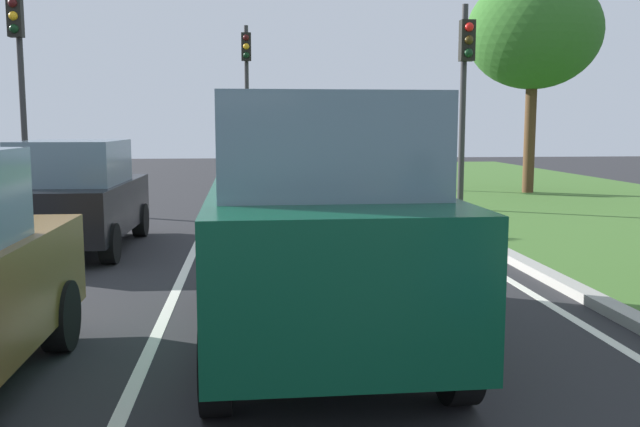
% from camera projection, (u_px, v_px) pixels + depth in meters
% --- Properties ---
extents(ground_plane, '(60.00, 60.00, 0.00)m').
position_uv_depth(ground_plane, '(238.00, 248.00, 11.47)').
color(ground_plane, '#262628').
extents(lane_line_center, '(0.12, 32.00, 0.01)m').
position_uv_depth(lane_line_center, '(195.00, 248.00, 11.40)').
color(lane_line_center, silver).
rests_on(lane_line_center, ground).
extents(lane_line_right_edge, '(0.12, 32.00, 0.01)m').
position_uv_depth(lane_line_right_edge, '(450.00, 244.00, 11.83)').
color(lane_line_right_edge, silver).
rests_on(lane_line_right_edge, ground).
extents(curb_right, '(0.24, 48.00, 0.12)m').
position_uv_depth(curb_right, '(478.00, 240.00, 11.87)').
color(curb_right, '#9E9B93').
rests_on(curb_right, ground).
extents(car_suv_ahead, '(2.02, 4.52, 2.28)m').
position_uv_depth(car_suv_ahead, '(316.00, 220.00, 6.35)').
color(car_suv_ahead, '#0C472D').
rests_on(car_suv_ahead, ground).
extents(car_hatchback_far, '(1.79, 3.73, 1.78)m').
position_uv_depth(car_hatchback_far, '(77.00, 196.00, 11.18)').
color(car_hatchback_far, black).
rests_on(car_hatchback_far, ground).
extents(traffic_light_near_right, '(0.32, 0.50, 4.71)m').
position_uv_depth(traffic_light_near_right, '(465.00, 75.00, 15.65)').
color(traffic_light_near_right, '#2D2D2D').
rests_on(traffic_light_near_right, ground).
extents(traffic_light_overhead_left, '(0.32, 0.50, 5.02)m').
position_uv_depth(traffic_light_overhead_left, '(19.00, 62.00, 15.83)').
color(traffic_light_overhead_left, '#2D2D2D').
rests_on(traffic_light_overhead_left, ground).
extents(traffic_light_far_median, '(0.32, 0.50, 5.24)m').
position_uv_depth(traffic_light_far_median, '(247.00, 78.00, 22.86)').
color(traffic_light_far_median, '#2D2D2D').
rests_on(traffic_light_far_median, ground).
extents(tree_roadside_far, '(3.76, 3.76, 6.21)m').
position_uv_depth(tree_roadside_far, '(534.00, 33.00, 19.55)').
color(tree_roadside_far, '#4C331E').
rests_on(tree_roadside_far, ground).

